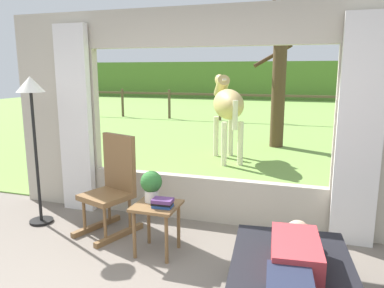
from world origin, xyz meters
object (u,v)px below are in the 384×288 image
reclining_person (294,269)px  book_stack (163,203)px  potted_plant (151,184)px  horse (227,105)px  side_table (157,213)px  floor_lamp_left (32,106)px  pasture_tree (278,78)px  rocking_chair (113,185)px

reclining_person → book_stack: size_ratio=6.67×
potted_plant → horse: bearing=91.9°
side_table → book_stack: bearing=-34.0°
side_table → horse: size_ratio=0.29×
horse → reclining_person: bearing=-97.3°
floor_lamp_left → book_stack: bearing=-11.0°
floor_lamp_left → horse: size_ratio=1.00×
horse → pasture_tree: bearing=39.0°
book_stack → potted_plant: bearing=144.6°
rocking_chair → reclining_person: bearing=-10.9°
floor_lamp_left → potted_plant: bearing=-7.9°
potted_plant → book_stack: 0.25m
potted_plant → pasture_tree: bearing=83.1°
book_stack → pasture_tree: size_ratio=0.06×
horse → floor_lamp_left: bearing=-135.5°
rocking_chair → pasture_tree: size_ratio=0.32×
book_stack → side_table: bearing=146.0°
reclining_person → rocking_chair: rocking_chair is taller
reclining_person → potted_plant: 1.73m
potted_plant → pasture_tree: 5.90m
book_stack → floor_lamp_left: bearing=169.0°
reclining_person → potted_plant: (-1.45, 0.92, 0.18)m
side_table → book_stack: book_stack is taller
reclining_person → side_table: bearing=142.2°
floor_lamp_left → reclining_person: bearing=-20.5°
floor_lamp_left → pasture_tree: pasture_tree is taller
reclining_person → book_stack: reclining_person is taller
book_stack → pasture_tree: (0.53, 5.90, 1.10)m
potted_plant → horse: size_ratio=0.18×
rocking_chair → side_table: bearing=-7.6°
potted_plant → book_stack: bearing=-35.4°
book_stack → pasture_tree: bearing=84.9°
reclining_person → potted_plant: bearing=141.9°
side_table → rocking_chair: bearing=152.7°
side_table → pasture_tree: (0.62, 5.84, 1.24)m
floor_lamp_left → pasture_tree: size_ratio=0.50×
rocking_chair → horse: (0.48, 3.79, 0.61)m
pasture_tree → floor_lamp_left: bearing=-112.3°
potted_plant → side_table: bearing=-36.9°
side_table → pasture_tree: bearing=84.0°
side_table → floor_lamp_left: size_ratio=0.29×
reclining_person → rocking_chair: size_ratio=1.28×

